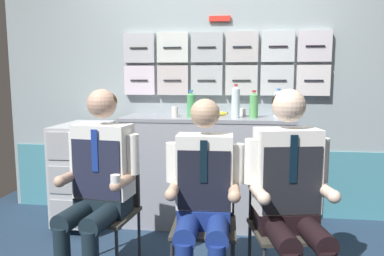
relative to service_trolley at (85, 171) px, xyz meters
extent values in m
cube|color=#90A0A5|center=(1.14, 0.47, 0.57)|extent=(4.20, 0.06, 2.15)
cube|color=teal|center=(1.14, 0.43, -0.17)|extent=(4.12, 0.01, 0.66)
cube|color=silver|center=(0.43, 0.41, 0.82)|extent=(0.30, 0.06, 0.28)
cylinder|color=black|center=(0.43, 0.37, 0.82)|extent=(0.17, 0.01, 0.01)
cube|color=#BEB4B6|center=(0.75, 0.41, 0.82)|extent=(0.30, 0.06, 0.28)
cylinder|color=#20232C|center=(0.75, 0.37, 0.82)|extent=(0.17, 0.01, 0.01)
cube|color=#ACB3B5|center=(1.08, 0.41, 0.82)|extent=(0.30, 0.06, 0.28)
cylinder|color=#252A2F|center=(1.08, 0.37, 0.82)|extent=(0.17, 0.01, 0.01)
cube|color=#BBBCBD|center=(1.41, 0.41, 0.82)|extent=(0.30, 0.06, 0.28)
cylinder|color=#222929|center=(1.41, 0.37, 0.82)|extent=(0.17, 0.01, 0.01)
cube|color=silver|center=(1.74, 0.41, 0.82)|extent=(0.30, 0.06, 0.28)
cylinder|color=#23262E|center=(1.74, 0.37, 0.82)|extent=(0.17, 0.01, 0.01)
cube|color=silver|center=(2.07, 0.41, 0.82)|extent=(0.30, 0.06, 0.28)
cylinder|color=black|center=(2.07, 0.37, 0.82)|extent=(0.17, 0.01, 0.01)
cube|color=#B2B5BB|center=(0.43, 0.41, 1.13)|extent=(0.30, 0.06, 0.28)
cylinder|color=#202724|center=(0.43, 0.37, 1.13)|extent=(0.17, 0.01, 0.01)
cube|color=silver|center=(0.75, 0.41, 1.13)|extent=(0.30, 0.06, 0.28)
cylinder|color=#20282F|center=(0.75, 0.37, 1.13)|extent=(0.17, 0.01, 0.01)
cube|color=#A6AEB3|center=(1.08, 0.41, 1.13)|extent=(0.30, 0.06, 0.28)
cylinder|color=#25282A|center=(1.08, 0.37, 1.13)|extent=(0.17, 0.01, 0.01)
cube|color=#B9B7B7|center=(1.41, 0.41, 1.13)|extent=(0.30, 0.06, 0.28)
cylinder|color=#1C232D|center=(1.41, 0.37, 1.13)|extent=(0.17, 0.01, 0.01)
cube|color=silver|center=(1.74, 0.41, 1.13)|extent=(0.30, 0.06, 0.28)
cylinder|color=#2A1F2F|center=(1.74, 0.37, 1.13)|extent=(0.17, 0.01, 0.01)
cube|color=silver|center=(2.07, 0.41, 1.13)|extent=(0.30, 0.06, 0.28)
cylinder|color=#241D2D|center=(2.07, 0.37, 1.13)|extent=(0.17, 0.01, 0.01)
cube|color=red|center=(1.20, 0.42, 1.40)|extent=(0.20, 0.02, 0.05)
cube|color=#9396A2|center=(1.11, 0.18, -0.02)|extent=(1.50, 0.52, 0.97)
cube|color=gray|center=(1.11, 0.18, 0.48)|extent=(1.53, 0.53, 0.03)
sphere|color=black|center=(-0.16, -0.27, -0.47)|extent=(0.07, 0.07, 0.07)
sphere|color=black|center=(0.16, -0.27, -0.47)|extent=(0.07, 0.07, 0.07)
sphere|color=black|center=(-0.16, 0.28, -0.47)|extent=(0.07, 0.07, 0.07)
sphere|color=black|center=(0.16, 0.28, -0.47)|extent=(0.07, 0.07, 0.07)
cube|color=#B9BCC0|center=(0.00, 0.00, 0.00)|extent=(0.40, 0.64, 0.87)
cube|color=#A5A7AB|center=(0.00, -0.32, -0.29)|extent=(0.35, 0.01, 0.23)
cube|color=#A5A7AB|center=(0.00, -0.32, 0.00)|extent=(0.35, 0.01, 0.23)
cube|color=#A5A7AB|center=(0.00, -0.32, 0.29)|extent=(0.35, 0.01, 0.23)
cylinder|color=#28282D|center=(0.00, -0.30, 0.42)|extent=(0.32, 0.02, 0.02)
cylinder|color=#2D2D33|center=(0.28, -0.95, -0.30)|extent=(0.02, 0.02, 0.40)
cylinder|color=#2D2D33|center=(0.33, -0.60, -0.30)|extent=(0.02, 0.02, 0.40)
cylinder|color=#2D2D33|center=(0.68, -0.64, -0.30)|extent=(0.02, 0.02, 0.40)
cube|color=#3B3930|center=(0.48, -0.80, -0.09)|extent=(0.45, 0.45, 0.02)
cube|color=#3B3930|center=(0.51, -0.61, 0.12)|extent=(0.37, 0.08, 0.40)
cylinder|color=#2D2D33|center=(0.33, -0.60, 0.12)|extent=(0.02, 0.02, 0.40)
cylinder|color=#2D2D33|center=(0.68, -0.64, 0.12)|extent=(0.02, 0.02, 0.40)
cylinder|color=#15232C|center=(0.36, -0.96, -0.03)|extent=(0.18, 0.41, 0.13)
cylinder|color=#15232C|center=(0.56, -0.98, -0.03)|extent=(0.18, 0.41, 0.13)
cube|color=#15232C|center=(0.48, -0.80, -0.02)|extent=(0.37, 0.24, 0.12)
cube|color=white|center=(0.48, -0.78, 0.29)|extent=(0.40, 0.25, 0.50)
cube|color=#20243A|center=(0.47, -0.88, 0.25)|extent=(0.34, 0.06, 0.40)
cube|color=navy|center=(0.47, -0.89, 0.38)|extent=(0.04, 0.01, 0.28)
cylinder|color=white|center=(0.27, -0.75, 0.34)|extent=(0.08, 0.08, 0.27)
cylinder|color=tan|center=(0.28, -0.86, 0.19)|extent=(0.10, 0.25, 0.07)
sphere|color=tan|center=(0.26, -0.97, 0.19)|extent=(0.08, 0.08, 0.08)
cylinder|color=white|center=(0.70, -0.80, 0.34)|extent=(0.08, 0.08, 0.27)
cylinder|color=tan|center=(0.66, -0.91, 0.19)|extent=(0.10, 0.25, 0.07)
sphere|color=tan|center=(0.65, -1.02, 0.19)|extent=(0.08, 0.08, 0.08)
cylinder|color=white|center=(0.65, -1.02, 0.23)|extent=(0.06, 0.06, 0.06)
sphere|color=tan|center=(0.48, -0.78, 0.67)|extent=(0.20, 0.20, 0.20)
ellipsoid|color=brown|center=(0.49, -0.76, 0.69)|extent=(0.21, 0.20, 0.14)
cylinder|color=#2D2D33|center=(1.00, -0.74, -0.30)|extent=(0.02, 0.02, 0.40)
cylinder|color=#2D2D33|center=(1.36, -0.73, -0.30)|extent=(0.02, 0.02, 0.40)
cube|color=#3B3930|center=(1.19, -0.92, -0.09)|extent=(0.41, 0.41, 0.02)
cube|color=#3B3930|center=(1.18, -0.73, 0.12)|extent=(0.37, 0.04, 0.40)
cylinder|color=#2D2D33|center=(1.00, -0.74, 0.12)|extent=(0.02, 0.02, 0.40)
cylinder|color=#2D2D33|center=(1.36, -0.73, 0.12)|extent=(0.02, 0.02, 0.40)
cylinder|color=navy|center=(1.10, -1.08, -0.03)|extent=(0.14, 0.37, 0.13)
cylinder|color=navy|center=(1.28, -1.08, -0.03)|extent=(0.14, 0.37, 0.13)
cube|color=navy|center=(1.19, -0.92, -0.02)|extent=(0.33, 0.21, 0.12)
cube|color=white|center=(1.19, -0.90, 0.27)|extent=(0.35, 0.20, 0.46)
cube|color=black|center=(1.19, -1.00, 0.23)|extent=(0.32, 0.02, 0.37)
cube|color=black|center=(1.19, -1.01, 0.35)|extent=(0.04, 0.01, 0.26)
cylinder|color=white|center=(0.99, -0.90, 0.32)|extent=(0.08, 0.08, 0.25)
cylinder|color=tan|center=(1.01, -1.01, 0.18)|extent=(0.08, 0.23, 0.07)
sphere|color=tan|center=(1.01, -1.11, 0.18)|extent=(0.08, 0.08, 0.08)
cylinder|color=white|center=(1.39, -0.89, 0.32)|extent=(0.08, 0.08, 0.25)
cylinder|color=tan|center=(1.37, -1.00, 0.18)|extent=(0.08, 0.23, 0.07)
sphere|color=tan|center=(1.38, -1.10, 0.18)|extent=(0.08, 0.08, 0.08)
sphere|color=tan|center=(1.19, -0.90, 0.63)|extent=(0.18, 0.18, 0.18)
ellipsoid|color=tan|center=(1.19, -0.88, 0.65)|extent=(0.18, 0.17, 0.13)
cylinder|color=#2D2D33|center=(1.48, -0.77, -0.30)|extent=(0.02, 0.02, 0.40)
cylinder|color=#2D2D33|center=(1.83, -0.70, -0.30)|extent=(0.02, 0.02, 0.40)
cube|color=#3B3930|center=(1.69, -0.91, -0.09)|extent=(0.47, 0.47, 0.02)
cube|color=#3B3930|center=(1.65, -0.73, 0.12)|extent=(0.37, 0.10, 0.40)
cylinder|color=#2D2D33|center=(1.48, -0.77, 0.12)|extent=(0.02, 0.02, 0.40)
cylinder|color=#2D2D33|center=(1.83, -0.70, 0.12)|extent=(0.02, 0.02, 0.40)
cylinder|color=black|center=(1.63, -1.11, -0.03)|extent=(0.21, 0.42, 0.13)
cylinder|color=black|center=(1.82, -1.07, -0.03)|extent=(0.21, 0.42, 0.13)
cube|color=black|center=(1.69, -0.91, -0.02)|extent=(0.39, 0.27, 0.12)
cube|color=white|center=(1.69, -0.89, 0.29)|extent=(0.41, 0.28, 0.50)
cube|color=black|center=(1.71, -1.00, 0.25)|extent=(0.34, 0.08, 0.40)
cube|color=black|center=(1.71, -1.01, 0.38)|extent=(0.04, 0.02, 0.28)
cylinder|color=white|center=(1.47, -0.94, 0.35)|extent=(0.08, 0.08, 0.27)
cylinder|color=beige|center=(1.52, -1.04, 0.19)|extent=(0.12, 0.26, 0.07)
sphere|color=beige|center=(1.54, -1.15, 0.19)|extent=(0.08, 0.08, 0.08)
cylinder|color=white|center=(1.90, -0.85, 0.35)|extent=(0.08, 0.08, 0.27)
cylinder|color=beige|center=(1.91, -0.96, 0.19)|extent=(0.12, 0.26, 0.07)
sphere|color=beige|center=(1.93, -1.07, 0.19)|extent=(0.08, 0.08, 0.08)
sphere|color=beige|center=(1.69, -0.89, 0.68)|extent=(0.20, 0.20, 0.20)
ellipsoid|color=black|center=(1.69, -0.88, 0.70)|extent=(0.23, 0.21, 0.14)
cylinder|color=#52A158|center=(1.52, 0.15, 0.60)|extent=(0.08, 0.08, 0.20)
cone|color=#52A158|center=(1.52, 0.15, 0.71)|extent=(0.08, 0.08, 0.02)
cylinder|color=red|center=(1.52, 0.15, 0.73)|extent=(0.03, 0.03, 0.02)
cylinder|color=silver|center=(1.36, 0.11, 0.62)|extent=(0.07, 0.07, 0.25)
cone|color=silver|center=(1.36, 0.11, 0.76)|extent=(0.07, 0.07, 0.02)
cylinder|color=red|center=(1.36, 0.11, 0.79)|extent=(0.03, 0.03, 0.02)
cylinder|color=#459B59|center=(0.97, 0.13, 0.60)|extent=(0.08, 0.08, 0.20)
cone|color=#459B59|center=(0.97, 0.13, 0.71)|extent=(0.08, 0.08, 0.02)
cylinder|color=blue|center=(0.97, 0.13, 0.73)|extent=(0.03, 0.03, 0.02)
cylinder|color=silver|center=(1.74, 0.26, 0.60)|extent=(0.08, 0.08, 0.21)
cone|color=silver|center=(1.74, 0.26, 0.72)|extent=(0.08, 0.08, 0.02)
cylinder|color=#2F73C5|center=(1.74, 0.26, 0.74)|extent=(0.03, 0.03, 0.02)
cylinder|color=silver|center=(0.81, 0.15, 0.54)|extent=(0.06, 0.06, 0.09)
cylinder|color=#382114|center=(0.81, 0.15, 0.58)|extent=(0.05, 0.05, 0.01)
cylinder|color=silver|center=(1.42, 0.30, 0.53)|extent=(0.07, 0.07, 0.07)
cylinder|color=#382114|center=(1.42, 0.30, 0.56)|extent=(0.06, 0.06, 0.01)
ellipsoid|color=yellow|center=(1.21, 0.27, 0.52)|extent=(0.17, 0.10, 0.04)
cylinder|color=#4C3819|center=(1.29, 0.30, 0.52)|extent=(0.01, 0.01, 0.02)
camera|label=1|loc=(1.40, -3.15, 0.84)|focal=34.62mm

